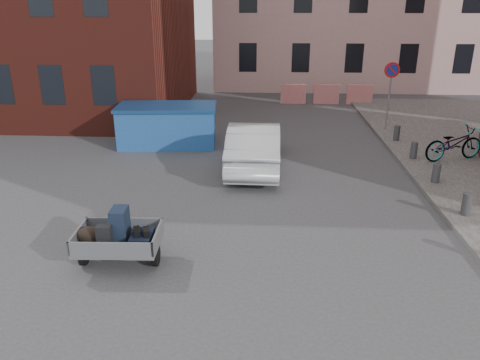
# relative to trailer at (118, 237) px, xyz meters

# --- Properties ---
(ground) EXTENTS (120.00, 120.00, 0.00)m
(ground) POSITION_rel_trailer_xyz_m (1.70, 1.36, -0.61)
(ground) COLOR #38383A
(ground) RESTS_ON ground
(no_parking_sign) EXTENTS (0.60, 0.09, 2.65)m
(no_parking_sign) POSITION_rel_trailer_xyz_m (7.70, 10.85, 1.41)
(no_parking_sign) COLOR gray
(no_parking_sign) RESTS_ON sidewalk
(bollards) EXTENTS (0.22, 9.02, 0.55)m
(bollards) POSITION_rel_trailer_xyz_m (7.70, 4.76, -0.21)
(bollards) COLOR #3A3A3D
(bollards) RESTS_ON sidewalk
(barriers) EXTENTS (4.70, 0.18, 1.00)m
(barriers) POSITION_rel_trailer_xyz_m (5.90, 16.36, -0.11)
(barriers) COLOR red
(barriers) RESTS_ON ground
(trailer) EXTENTS (1.64, 1.83, 1.20)m
(trailer) POSITION_rel_trailer_xyz_m (0.00, 0.00, 0.00)
(trailer) COLOR black
(trailer) RESTS_ON ground
(dumpster) EXTENTS (3.68, 2.11, 1.48)m
(dumpster) POSITION_rel_trailer_xyz_m (-0.74, 8.42, 0.14)
(dumpster) COLOR #2256A5
(dumpster) RESTS_ON ground
(silver_car) EXTENTS (1.58, 4.50, 1.48)m
(silver_car) POSITION_rel_trailer_xyz_m (2.49, 6.05, 0.13)
(silver_car) COLOR #B5B7BD
(silver_car) RESTS_ON ground
(bicycle) EXTENTS (2.21, 1.38, 1.09)m
(bicycle) POSITION_rel_trailer_xyz_m (8.92, 6.89, 0.06)
(bicycle) COLOR black
(bicycle) RESTS_ON sidewalk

